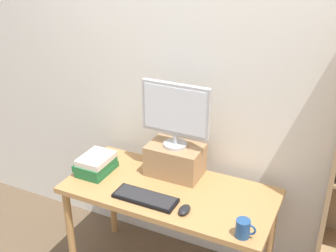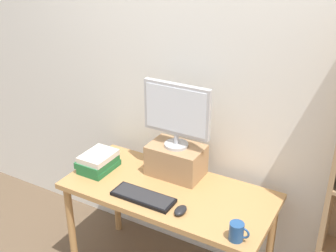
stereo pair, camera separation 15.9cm
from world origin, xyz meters
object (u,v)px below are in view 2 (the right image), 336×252
computer_monitor (177,112)px  computer_mouse (181,210)px  desk (169,200)px  riser_box (176,160)px  keyboard (143,197)px  book_stack (98,162)px  coffee_mug (237,232)px

computer_monitor → computer_mouse: (0.23, -0.37, -0.43)m
desk → riser_box: (-0.05, 0.18, 0.19)m
keyboard → book_stack: 0.48m
desk → computer_monitor: (-0.05, 0.18, 0.54)m
desk → riser_box: riser_box is taller
riser_box → book_stack: riser_box is taller
riser_box → book_stack: size_ratio=1.39×
desk → computer_mouse: (0.18, -0.18, 0.11)m
coffee_mug → book_stack: bearing=168.9°
keyboard → computer_mouse: (0.27, -0.01, 0.01)m
computer_monitor → book_stack: computer_monitor is taller
computer_mouse → computer_monitor: bearing=122.1°
book_stack → coffee_mug: (1.09, -0.21, -0.01)m
book_stack → desk: bearing=3.0°
desk → computer_monitor: 0.57m
computer_monitor → keyboard: size_ratio=1.14×
computer_monitor → book_stack: (-0.49, -0.21, -0.39)m
riser_box → computer_monitor: bearing=-90.0°
riser_box → keyboard: (-0.04, -0.35, -0.09)m
coffee_mug → keyboard: bearing=173.6°
computer_mouse → keyboard: bearing=177.0°
desk → keyboard: (-0.08, -0.17, 0.10)m
computer_monitor → desk: bearing=-75.9°
computer_monitor → computer_mouse: computer_monitor is taller
coffee_mug → desk: bearing=156.4°
computer_monitor → computer_mouse: size_ratio=4.39×
riser_box → coffee_mug: size_ratio=3.22×
desk → keyboard: size_ratio=3.37×
coffee_mug → computer_monitor: bearing=144.7°
keyboard → coffee_mug: size_ratio=3.55×
desk → book_stack: (-0.54, -0.03, 0.15)m
computer_mouse → book_stack: book_stack is taller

